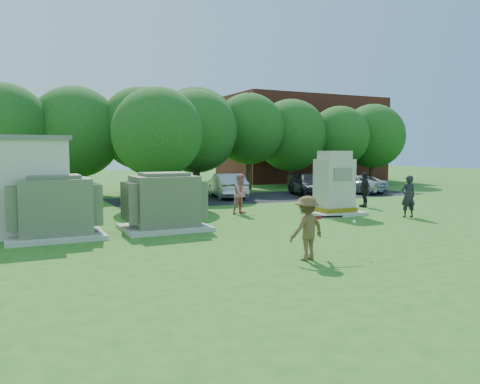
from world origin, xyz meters
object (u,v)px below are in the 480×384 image
generator_cabinet (334,187)px  car_dark (310,185)px  person_by_generator (408,196)px  person_walking_right (364,190)px  car_white (167,191)px  transformer_right (164,203)px  person_at_picnic (241,194)px  transformer_left (55,208)px  picnic_table (187,204)px  car_silver_b (354,184)px  car_silver_a (227,186)px  batter (307,228)px

generator_cabinet → car_dark: 8.99m
person_by_generator → person_walking_right: (0.80, 3.70, -0.01)m
generator_cabinet → car_white: generator_cabinet is taller
transformer_right → person_by_generator: bearing=-8.5°
person_at_picnic → car_dark: 9.75m
transformer_left → picnic_table: (6.01, 4.13, -0.56)m
transformer_left → transformer_right: bearing=0.0°
generator_cabinet → car_white: bearing=121.5°
car_white → car_silver_b: bearing=-16.7°
car_silver_b → car_silver_a: bearing=-21.1°
person_walking_right → transformer_right: bearing=-58.5°
transformer_right → car_silver_a: (6.82, 9.55, -0.22)m
transformer_left → car_dark: bearing=28.1°
car_dark → generator_cabinet: bearing=-101.2°
person_at_picnic → picnic_table: bearing=126.0°
person_by_generator → car_white: (-7.44, 10.44, -0.26)m
person_walking_right → person_at_picnic: bearing=-73.2°
car_white → car_silver_a: bearing=-6.5°
person_by_generator → generator_cabinet: bearing=-28.1°
generator_cabinet → car_dark: size_ratio=0.60×
car_white → car_silver_a: car_silver_a is taller
person_by_generator → car_silver_a: (-3.49, 11.10, -0.15)m
car_dark → person_by_generator: bearing=-83.9°
generator_cabinet → person_at_picnic: size_ratio=1.57×
transformer_left → generator_cabinet: (11.68, 0.54, 0.28)m
batter → car_silver_a: batter is taller
picnic_table → batter: batter is taller
transformer_left → picnic_table: size_ratio=1.94×
person_at_picnic → car_silver_b: (11.52, 6.13, -0.30)m
car_white → car_silver_a: (3.95, 0.66, 0.11)m
transformer_left → car_silver_b: size_ratio=0.68×
batter → car_dark: bearing=-135.3°
batter → car_dark: (10.22, 14.72, -0.15)m
generator_cabinet → car_silver_b: size_ratio=0.65×
car_dark → car_silver_b: car_dark is taller
person_by_generator → person_walking_right: bearing=-88.5°
car_white → transformer_right: bearing=-123.9°
transformer_left → person_by_generator: bearing=-6.3°
transformer_left → car_silver_a: 14.21m
transformer_left → transformer_right: 3.70m
picnic_table → car_silver_b: (13.59, 4.59, 0.20)m
person_walking_right → car_dark: size_ratio=0.38×
picnic_table → person_walking_right: (8.81, -1.98, 0.48)m
generator_cabinet → person_walking_right: 3.54m
car_silver_a → person_walking_right: bearing=131.3°
generator_cabinet → car_silver_a: 9.10m
person_walking_right → batter: bearing=-27.0°
picnic_table → car_white: car_white is taller
person_walking_right → car_silver_a: (-4.30, 7.40, -0.15)m
transformer_left → car_dark: transformer_left is taller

